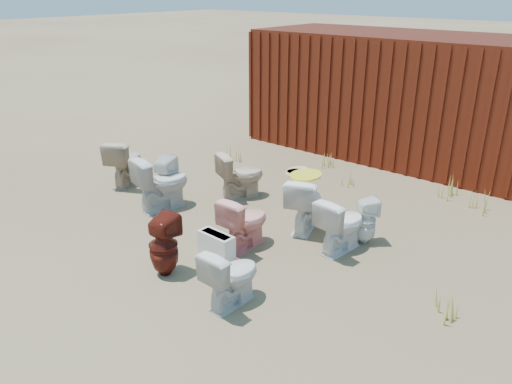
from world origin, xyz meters
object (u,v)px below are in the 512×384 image
Objects in this scene: toilet_front_a at (162,183)px; toilet_front_c at (231,276)px; toilet_back_a at (165,181)px; loose_tank at (216,246)px; toilet_front_pink at (245,222)px; toilet_front_e at (341,224)px; toilet_back_beige_right at (241,175)px; toilet_back_yellowlid at (305,203)px; toilet_front_maroon at (164,246)px; toilet_back_beige_left at (125,162)px; shipping_container at (402,95)px; toilet_back_e at (365,220)px.

toilet_front_a is 2.82m from toilet_front_c.
loose_tank is (1.85, -0.74, -0.22)m from toilet_back_a.
toilet_front_c is (0.74, -1.07, -0.02)m from toilet_front_pink.
toilet_front_e is at bearing -97.35° from toilet_front_c.
toilet_back_beige_right is at bearing -6.41° from toilet_front_e.
toilet_back_yellowlid reaches higher than toilet_back_beige_right.
toilet_front_a reaches higher than toilet_front_c.
toilet_back_beige_left is at bearing -36.28° from toilet_front_maroon.
toilet_front_e is at bearing -168.09° from toilet_back_beige_right.
shipping_container reaches higher than toilet_back_e.
shipping_container is at bearing -79.29° from toilet_front_c.
toilet_back_a is 1.19× the size of toilet_back_e.
toilet_front_c is 1.40× the size of loose_tank.
toilet_front_e is 0.93× the size of toilet_back_yellowlid.
toilet_front_a reaches higher than toilet_back_beige_left.
toilet_back_a is at bearing -3.22° from toilet_back_yellowlid.
toilet_back_beige_right is (-1.17, 1.25, 0.01)m from toilet_front_pink.
shipping_container is at bearing -94.94° from toilet_front_a.
toilet_back_a reaches higher than loose_tank.
toilet_front_c is at bearing 81.96° from toilet_back_yellowlid.
shipping_container reaches higher than toilet_front_a.
loose_tank is at bearing 93.50° from toilet_back_e.
toilet_front_e is at bearing -155.52° from toilet_front_a.
toilet_front_a is 1.72× the size of loose_tank.
toilet_back_beige_right is 0.95× the size of toilet_back_yellowlid.
toilet_back_e is at bearing 177.53° from toilet_back_a.
toilet_back_beige_left reaches higher than toilet_front_e.
toilet_front_c is (1.01, -6.22, -0.85)m from shipping_container.
loose_tank is (-0.82, 0.60, -0.18)m from toilet_front_c.
shipping_container reaches higher than toilet_front_pink.
toilet_front_maroon is at bearing 53.84° from toilet_back_yellowlid.
toilet_front_maroon is 1.02× the size of toilet_front_e.
toilet_back_beige_left reaches higher than toilet_back_beige_right.
toilet_front_c is at bearing 167.13° from toilet_front_a.
toilet_front_maroon is 0.96× the size of toilet_back_yellowlid.
toilet_front_c is 3.00m from toilet_back_beige_right.
toilet_front_e is at bearing -73.67° from shipping_container.
toilet_front_maroon reaches higher than toilet_back_e.
toilet_front_c is 1.04m from toilet_front_maroon.
toilet_back_e is at bearing 171.18° from toilet_back_yellowlid.
toilet_back_yellowlid reaches higher than toilet_front_e.
toilet_back_beige_left is at bearing -11.07° from toilet_back_yellowlid.
toilet_front_c is at bearing 154.43° from toilet_back_beige_right.
toilet_back_yellowlid reaches higher than toilet_front_maroon.
toilet_front_a is 1.29m from toilet_back_beige_right.
toilet_back_a is (-1.63, 1.41, 0.00)m from toilet_front_maroon.
toilet_back_e is (2.33, -0.10, -0.06)m from toilet_back_beige_right.
toilet_back_yellowlid is 1.62× the size of loose_tank.
loose_tank is (-0.37, -1.43, -0.23)m from toilet_back_yellowlid.
toilet_back_beige_right reaches higher than toilet_front_c.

